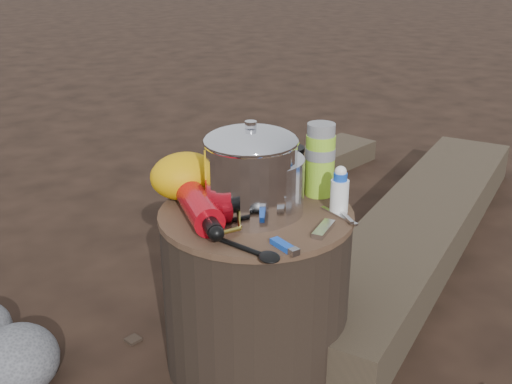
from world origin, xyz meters
name	(u,v)px	position (x,y,z in m)	size (l,w,h in m)	color
ground	(256,359)	(0.00, 0.00, 0.00)	(60.00, 60.00, 0.00)	black
stump	(256,289)	(0.00, 0.00, 0.21)	(0.47, 0.47, 0.43)	black
log_main	(420,227)	(0.79, 0.39, 0.08)	(0.31, 1.83, 0.15)	#392F22
log_small	(285,175)	(0.59, 1.14, 0.05)	(0.22, 1.17, 0.10)	#392F22
foil_windscreen	(258,185)	(0.01, 0.00, 0.50)	(0.22, 0.22, 0.13)	silver
camping_pot	(251,171)	(-0.02, -0.01, 0.54)	(0.22, 0.22, 0.22)	silver
fuel_bottle	(198,205)	(-0.14, 0.01, 0.46)	(0.07, 0.29, 0.07)	#BC0915
thermos	(320,160)	(0.19, 0.04, 0.52)	(0.07, 0.07, 0.18)	#98D52C
travel_mug	(290,168)	(0.14, 0.12, 0.48)	(0.07, 0.07, 0.11)	black
stuff_sack	(185,176)	(-0.13, 0.15, 0.49)	(0.17, 0.14, 0.12)	#DA9A07
food_pouch	(239,161)	(0.02, 0.17, 0.50)	(0.11, 0.03, 0.15)	#131049
lighter	(282,245)	(-0.02, -0.20, 0.44)	(0.02, 0.08, 0.01)	blue
multitool	(324,229)	(0.10, -0.16, 0.44)	(0.03, 0.09, 0.01)	#B5B5BA
pot_grabber	(339,215)	(0.17, -0.10, 0.44)	(0.03, 0.12, 0.01)	#B5B5BA
spork	(239,246)	(-0.10, -0.17, 0.44)	(0.04, 0.17, 0.01)	black
squeeze_bottle	(340,192)	(0.18, -0.08, 0.48)	(0.04, 0.04, 0.10)	white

